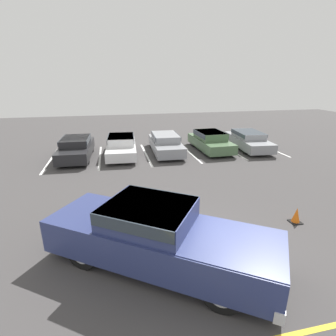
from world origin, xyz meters
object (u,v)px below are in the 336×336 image
at_px(pickup_truck, 160,236).
at_px(parked_sedan_e, 248,139).
at_px(parked_sedan_a, 76,147).
at_px(parked_sedan_d, 210,140).
at_px(traffic_cone, 296,216).
at_px(parked_sedan_b, 121,145).
at_px(parked_sedan_c, 166,143).

bearing_deg(pickup_truck, parked_sedan_e, 86.61).
distance_m(parked_sedan_a, parked_sedan_d, 8.68).
distance_m(pickup_truck, traffic_cone, 5.06).
xyz_separation_m(parked_sedan_b, parked_sedan_c, (2.87, 0.11, -0.02)).
bearing_deg(traffic_cone, parked_sedan_e, 70.57).
distance_m(parked_sedan_d, parked_sedan_e, 2.74).
xyz_separation_m(parked_sedan_a, parked_sedan_e, (11.41, -0.16, -0.03)).
relative_size(parked_sedan_c, parked_sedan_e, 0.98).
xyz_separation_m(parked_sedan_a, parked_sedan_b, (2.73, -0.01, -0.00)).
xyz_separation_m(pickup_truck, parked_sedan_e, (8.23, 10.54, -0.22)).
height_order(parked_sedan_b, parked_sedan_d, parked_sedan_d).
height_order(parked_sedan_a, parked_sedan_e, parked_sedan_a).
bearing_deg(parked_sedan_a, traffic_cone, 42.54).
relative_size(pickup_truck, parked_sedan_d, 1.37).
xyz_separation_m(pickup_truck, parked_sedan_b, (-0.45, 10.70, -0.19)).
bearing_deg(parked_sedan_e, traffic_cone, -14.86).
relative_size(parked_sedan_c, traffic_cone, 8.71).
xyz_separation_m(parked_sedan_b, traffic_cone, (5.35, -9.59, -0.42)).
distance_m(pickup_truck, parked_sedan_d, 12.03).
distance_m(parked_sedan_c, parked_sedan_d, 3.08).
relative_size(pickup_truck, parked_sedan_e, 1.25).
height_order(parked_sedan_a, parked_sedan_c, parked_sedan_a).
relative_size(parked_sedan_d, traffic_cone, 8.11).
distance_m(pickup_truck, parked_sedan_b, 10.71).
bearing_deg(parked_sedan_c, parked_sedan_d, 90.16).
bearing_deg(parked_sedan_d, parked_sedan_c, -93.37).
height_order(parked_sedan_d, parked_sedan_e, parked_sedan_d).
bearing_deg(pickup_truck, traffic_cone, 47.29).
xyz_separation_m(parked_sedan_a, parked_sedan_c, (5.60, 0.10, -0.02)).
bearing_deg(traffic_cone, parked_sedan_a, 130.08).
bearing_deg(parked_sedan_d, pickup_truck, -28.51).
xyz_separation_m(parked_sedan_d, parked_sedan_e, (2.73, -0.16, -0.03)).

